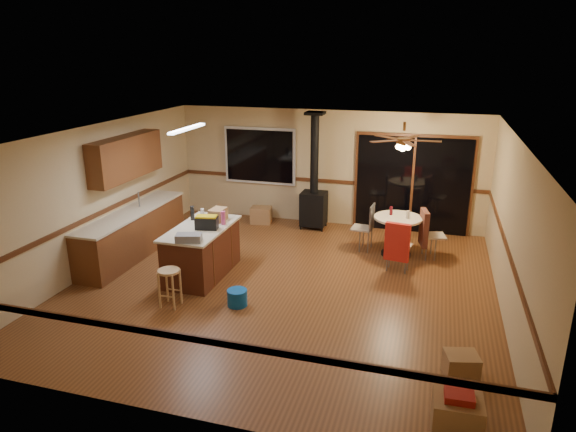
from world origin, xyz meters
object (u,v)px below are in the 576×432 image
at_px(kitchen_island, 202,251).
at_px(chair_near, 398,242).
at_px(blue_bucket, 237,298).
at_px(chair_left, 368,222).
at_px(toolbox_grey, 189,238).
at_px(dining_table, 397,229).
at_px(box_corner_b, 461,366).
at_px(box_under_window, 261,215).
at_px(box_corner_a, 457,415).
at_px(toolbox_black, 207,223).
at_px(bar_stool, 170,288).
at_px(chair_right, 425,228).
at_px(wood_stove, 314,197).

bearing_deg(kitchen_island, chair_near, 17.67).
bearing_deg(blue_bucket, chair_left, 61.12).
bearing_deg(toolbox_grey, dining_table, 40.14).
height_order(chair_near, box_corner_b, chair_near).
xyz_separation_m(box_under_window, box_corner_a, (4.23, -5.93, 0.01)).
distance_m(toolbox_black, chair_left, 3.27).
height_order(bar_stool, box_corner_a, bar_stool).
height_order(box_under_window, box_corner_a, box_corner_a).
height_order(toolbox_grey, box_corner_a, toolbox_grey).
distance_m(bar_stool, box_under_window, 4.28).
bearing_deg(toolbox_black, dining_table, 32.53).
distance_m(chair_right, box_corner_a, 4.87).
bearing_deg(box_under_window, chair_near, -31.51).
xyz_separation_m(toolbox_black, box_corner_a, (4.14, -2.84, -0.81)).
distance_m(wood_stove, chair_left, 1.69).
xyz_separation_m(dining_table, chair_right, (0.52, 0.01, 0.06)).
xyz_separation_m(toolbox_grey, chair_left, (2.52, 2.72, -0.37)).
height_order(chair_left, box_corner_a, chair_left).
distance_m(dining_table, box_under_window, 3.40).
height_order(kitchen_island, box_under_window, kitchen_island).
bearing_deg(chair_right, box_corner_a, -83.90).
bearing_deg(toolbox_grey, blue_bucket, -13.89).
relative_size(toolbox_grey, toolbox_black, 1.07).
bearing_deg(blue_bucket, toolbox_black, 135.26).
bearing_deg(blue_bucket, wood_stove, 85.98).
height_order(kitchen_island, chair_near, chair_near).
height_order(chair_near, box_corner_a, chair_near).
xyz_separation_m(chair_near, chair_right, (0.45, 0.89, 0.00)).
bearing_deg(chair_right, toolbox_grey, -144.06).
bearing_deg(chair_right, bar_stool, -139.76).
bearing_deg(dining_table, wood_stove, 150.10).
relative_size(wood_stove, blue_bucket, 7.97).
xyz_separation_m(blue_bucket, box_corner_a, (3.25, -1.97, 0.06)).
distance_m(toolbox_grey, chair_left, 3.73).
distance_m(bar_stool, chair_right, 4.91).
bearing_deg(bar_stool, chair_near, 34.67).
xyz_separation_m(kitchen_island, chair_right, (3.76, 1.94, 0.14)).
bearing_deg(chair_near, bar_stool, -145.33).
height_order(wood_stove, dining_table, wood_stove).
distance_m(wood_stove, box_under_window, 1.37).
distance_m(toolbox_black, dining_table, 3.71).
relative_size(kitchen_island, toolbox_grey, 4.12).
bearing_deg(box_corner_b, chair_right, 98.68).
bearing_deg(chair_left, bar_stool, -128.92).
bearing_deg(chair_near, blue_bucket, -139.30).
distance_m(blue_bucket, box_under_window, 4.09).
height_order(blue_bucket, box_corner_a, box_corner_a).
xyz_separation_m(dining_table, chair_left, (-0.59, 0.09, 0.06)).
bearing_deg(box_corner_a, box_corner_b, 85.95).
height_order(chair_left, chair_near, same).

